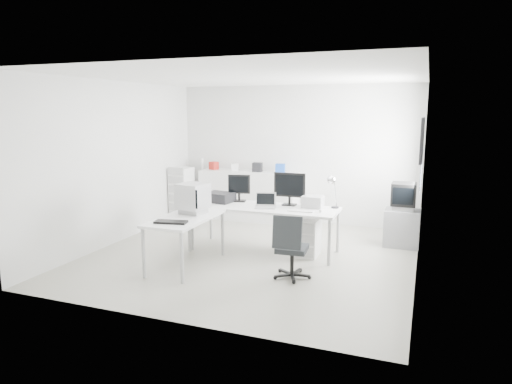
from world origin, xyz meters
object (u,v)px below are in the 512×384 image
at_px(lcd_monitor_large, 290,189).
at_px(filing_cabinet, 182,194).
at_px(crt_tv, 404,197).
at_px(drawer_pedestal, 306,237).
at_px(laptop, 265,202).
at_px(tv_cabinet, 402,228).
at_px(crt_monitor, 193,197).
at_px(laser_printer, 313,202).
at_px(office_chair, 292,245).
at_px(main_desk, 264,229).
at_px(sideboard, 248,196).
at_px(side_desk, 186,241).
at_px(inkjet_printer, 220,197).
at_px(lcd_monitor_small, 239,188).

height_order(lcd_monitor_large, filing_cabinet, lcd_monitor_large).
bearing_deg(crt_tv, lcd_monitor_large, -154.24).
bearing_deg(drawer_pedestal, laptop, -167.01).
bearing_deg(tv_cabinet, crt_monitor, -146.63).
height_order(laptop, laser_printer, laptop).
relative_size(laser_printer, office_chair, 0.35).
relative_size(main_desk, sideboard, 1.15).
distance_m(side_desk, laptop, 1.43).
relative_size(tv_cabinet, sideboard, 0.30).
relative_size(inkjet_printer, lcd_monitor_large, 0.84).
bearing_deg(sideboard, laptop, -61.80).
distance_m(main_desk, lcd_monitor_large, 0.78).
xyz_separation_m(lcd_monitor_small, laser_printer, (1.30, -0.03, -0.14)).
distance_m(lcd_monitor_small, office_chair, 1.91).
height_order(office_chair, filing_cabinet, filing_cabinet).
bearing_deg(laser_printer, side_desk, -140.77).
height_order(lcd_monitor_large, office_chair, lcd_monitor_large).
bearing_deg(side_desk, office_chair, 2.67).
xyz_separation_m(inkjet_printer, tv_cabinet, (2.96, 1.00, -0.51)).
height_order(side_desk, laptop, laptop).
bearing_deg(lcd_monitor_small, inkjet_printer, -166.81).
bearing_deg(filing_cabinet, tv_cabinet, -5.09).
bearing_deg(laser_printer, drawer_pedestal, -106.69).
distance_m(laser_printer, office_chair, 1.30).
height_order(lcd_monitor_small, laptop, lcd_monitor_small).
bearing_deg(lcd_monitor_large, sideboard, 129.27).
bearing_deg(inkjet_printer, office_chair, -25.08).
height_order(drawer_pedestal, crt_monitor, crt_monitor).
distance_m(laptop, crt_monitor, 1.18).
bearing_deg(laptop, side_desk, -146.68).
bearing_deg(lcd_monitor_small, side_desk, -115.90).
bearing_deg(crt_monitor, laser_printer, 42.83).
height_order(drawer_pedestal, lcd_monitor_small, lcd_monitor_small).
height_order(drawer_pedestal, office_chair, office_chair).
height_order(lcd_monitor_small, sideboard, lcd_monitor_small).
bearing_deg(drawer_pedestal, sideboard, 132.64).
bearing_deg(laptop, sideboard, 103.51).
height_order(drawer_pedestal, filing_cabinet, filing_cabinet).
height_order(main_desk, inkjet_printer, inkjet_printer).
bearing_deg(crt_monitor, drawer_pedestal, 39.20).
bearing_deg(laptop, inkjet_printer, 152.78).
relative_size(side_desk, laptop, 4.25).
distance_m(main_desk, sideboard, 2.22).
distance_m(crt_tv, sideboard, 3.29).
relative_size(drawer_pedestal, filing_cabinet, 0.54).
distance_m(lcd_monitor_small, lcd_monitor_large, 0.90).
distance_m(office_chair, filing_cabinet, 4.05).
bearing_deg(inkjet_printer, crt_monitor, -80.33).
bearing_deg(laptop, main_desk, 101.87).
xyz_separation_m(inkjet_printer, crt_tv, (2.96, 1.00, 0.03)).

